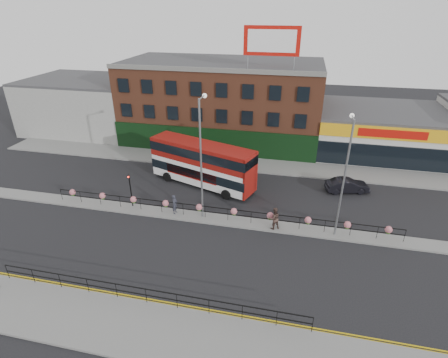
% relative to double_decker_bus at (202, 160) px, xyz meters
% --- Properties ---
extents(ground, '(120.00, 120.00, 0.00)m').
position_rel_double_decker_bus_xyz_m(ground, '(2.89, -6.05, -2.77)').
color(ground, black).
rests_on(ground, ground).
extents(south_pavement, '(60.00, 4.00, 0.15)m').
position_rel_double_decker_bus_xyz_m(south_pavement, '(2.89, -18.05, -2.70)').
color(south_pavement, slate).
rests_on(south_pavement, ground).
extents(north_pavement, '(60.00, 4.00, 0.15)m').
position_rel_double_decker_bus_xyz_m(north_pavement, '(2.89, 5.95, -2.70)').
color(north_pavement, slate).
rests_on(north_pavement, ground).
extents(median, '(60.00, 1.60, 0.15)m').
position_rel_double_decker_bus_xyz_m(median, '(2.89, -6.05, -2.70)').
color(median, slate).
rests_on(median, ground).
extents(yellow_line_inner, '(60.00, 0.10, 0.01)m').
position_rel_double_decker_bus_xyz_m(yellow_line_inner, '(2.89, -15.75, -2.77)').
color(yellow_line_inner, gold).
rests_on(yellow_line_inner, ground).
extents(yellow_line_outer, '(60.00, 0.10, 0.01)m').
position_rel_double_decker_bus_xyz_m(yellow_line_outer, '(2.89, -15.93, -2.77)').
color(yellow_line_outer, gold).
rests_on(yellow_line_outer, ground).
extents(brick_building, '(25.00, 12.21, 10.30)m').
position_rel_double_decker_bus_xyz_m(brick_building, '(-1.11, 13.91, 2.36)').
color(brick_building, brown).
rests_on(brick_building, ground).
extents(supermarket, '(15.00, 12.25, 5.30)m').
position_rel_double_decker_bus_xyz_m(supermarket, '(18.89, 13.85, -0.12)').
color(supermarket, silver).
rests_on(supermarket, ground).
extents(warehouse_west, '(15.50, 12.00, 7.30)m').
position_rel_double_decker_bus_xyz_m(warehouse_west, '(-21.36, 13.95, 0.88)').
color(warehouse_west, '#969792').
rests_on(warehouse_west, ground).
extents(billboard, '(6.00, 0.29, 4.40)m').
position_rel_double_decker_bus_xyz_m(billboard, '(5.39, 8.94, 10.41)').
color(billboard, '#B91009').
rests_on(billboard, brick_building).
extents(median_railing, '(30.04, 0.56, 1.23)m').
position_rel_double_decker_bus_xyz_m(median_railing, '(2.89, -6.05, -1.73)').
color(median_railing, black).
rests_on(median_railing, median).
extents(south_railing, '(20.04, 0.05, 1.12)m').
position_rel_double_decker_bus_xyz_m(south_railing, '(0.89, -16.15, -1.81)').
color(south_railing, black).
rests_on(south_railing, south_pavement).
extents(double_decker_bus, '(11.39, 6.13, 4.51)m').
position_rel_double_decker_bus_xyz_m(double_decker_bus, '(0.00, 0.00, 0.00)').
color(double_decker_bus, white).
rests_on(double_decker_bus, ground).
extents(car, '(3.41, 4.86, 1.38)m').
position_rel_double_decker_bus_xyz_m(car, '(14.30, 1.70, -2.08)').
color(car, black).
rests_on(car, ground).
extents(pedestrian_a, '(0.75, 0.58, 1.79)m').
position_rel_double_decker_bus_xyz_m(pedestrian_a, '(-0.87, -5.96, -1.72)').
color(pedestrian_a, '#2B2D38').
rests_on(pedestrian_a, median).
extents(pedestrian_b, '(1.54, 1.51, 1.94)m').
position_rel_double_decker_bus_xyz_m(pedestrian_b, '(7.84, -6.42, -1.65)').
color(pedestrian_b, '#47322C').
rests_on(pedestrian_b, median).
extents(lamp_column_west, '(0.37, 1.82, 10.35)m').
position_rel_double_decker_bus_xyz_m(lamp_column_west, '(1.64, -5.68, 3.51)').
color(lamp_column_west, gray).
rests_on(lamp_column_west, median).
extents(lamp_column_east, '(0.34, 1.68, 9.57)m').
position_rel_double_decker_bus_xyz_m(lamp_column_east, '(12.71, -5.95, 3.05)').
color(lamp_column_east, gray).
rests_on(lamp_column_east, median).
extents(traffic_light_median, '(0.15, 0.28, 3.65)m').
position_rel_double_decker_bus_xyz_m(traffic_light_median, '(-5.11, -5.66, -0.30)').
color(traffic_light_median, black).
rests_on(traffic_light_median, median).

